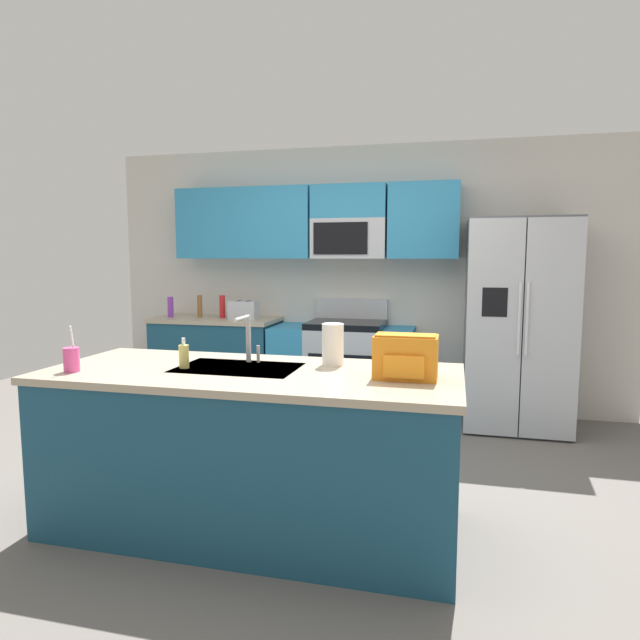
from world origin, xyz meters
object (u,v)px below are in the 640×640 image
refrigerator (518,324)px  bottle_purple (171,307)px  range_oven (342,368)px  backpack (406,356)px  drink_cup_pink (71,359)px  soap_dispenser (184,356)px  paper_towel_roll (333,344)px  sink_faucet (248,334)px  pepper_mill (200,306)px  toaster (244,310)px  bottle_red (222,307)px

refrigerator → bottle_purple: 3.39m
range_oven → backpack: backpack is taller
drink_cup_pink → soap_dispenser: size_ratio=1.48×
paper_towel_roll → sink_faucet: bearing=-173.9°
refrigerator → backpack: bearing=-108.8°
paper_towel_roll → range_oven: bearing=100.0°
pepper_mill → paper_towel_roll: bearing=-48.4°
toaster → drink_cup_pink: size_ratio=1.11×
soap_dispenser → backpack: bearing=1.6°
pepper_mill → bottle_red: size_ratio=0.99×
refrigerator → paper_towel_roll: bearing=-120.8°
pepper_mill → bottle_purple: size_ratio=1.10×
pepper_mill → bottle_purple: (-0.30, -0.05, -0.01)m
sink_faucet → refrigerator: bearing=50.7°
pepper_mill → paper_towel_roll: paper_towel_roll is taller
soap_dispenser → bottle_red: bearing=109.2°
range_oven → soap_dispenser: bearing=-99.9°
pepper_mill → backpack: 3.29m
paper_towel_roll → backpack: 0.50m
pepper_mill → drink_cup_pink: size_ratio=0.91×
drink_cup_pink → range_oven: bearing=69.9°
bottle_purple → backpack: 3.48m
range_oven → bottle_red: 1.37m
toaster → bottle_red: bearing=168.6°
pepper_mill → backpack: bearing=-45.6°
backpack → soap_dispenser: bearing=-178.4°
bottle_purple → soap_dispenser: bearing=-59.4°
sink_faucet → backpack: sink_faucet is taller
paper_towel_roll → bottle_red: bearing=127.5°
range_oven → drink_cup_pink: 2.84m
bottle_purple → range_oven: bearing=1.7°
drink_cup_pink → soap_dispenser: bearing=23.4°
pepper_mill → drink_cup_pink: 2.68m
soap_dispenser → sink_faucet: bearing=37.9°
refrigerator → bottle_red: bearing=178.6°
pepper_mill → paper_towel_roll: 2.82m
sink_faucet → drink_cup_pink: 0.96m
sink_faucet → drink_cup_pink: sink_faucet is taller
bottle_red → bottle_purple: size_ratio=1.10×
bottle_red → drink_cup_pink: bearing=-83.8°
toaster → pepper_mill: size_ratio=1.23×
drink_cup_pink → toaster: bearing=90.8°
toaster → pepper_mill: (-0.50, 0.05, 0.02)m
soap_dispenser → paper_towel_roll: paper_towel_roll is taller
toaster → backpack: (1.80, -2.30, 0.03)m
toaster → paper_towel_roll: size_ratio=1.17×
refrigerator → soap_dispenser: (-2.00, -2.32, 0.04)m
drink_cup_pink → paper_towel_roll: 1.43m
range_oven → bottle_red: size_ratio=5.94×
range_oven → sink_faucet: bearing=-93.3°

